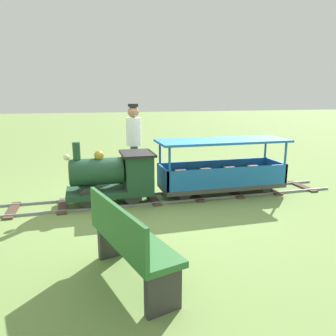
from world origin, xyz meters
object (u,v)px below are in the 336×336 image
Objects in this scene: locomotive at (115,175)px; conductor_person at (134,138)px; passenger_car at (222,172)px; park_bench at (129,242)px.

conductor_person reaches higher than locomotive.
park_bench is (-2.44, 2.06, -0.01)m from passenger_car.
passenger_car is 1.88m from conductor_person.
locomotive is at bearing 90.00° from passenger_car.
locomotive is 1.06× the size of park_bench.
locomotive is 1.30m from conductor_person.
conductor_person is at bearing -24.60° from locomotive.
conductor_person is (1.10, -0.50, 0.47)m from locomotive.
locomotive is 2.44m from park_bench.
passenger_car is 1.73× the size of park_bench.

